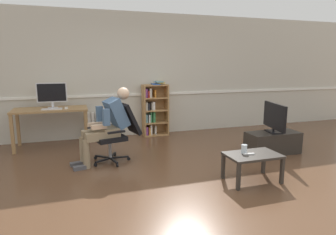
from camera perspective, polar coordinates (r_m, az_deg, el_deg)
The scene contains 15 objects.
ground_plane at distance 4.27m, azimuth 1.64°, elevation -11.43°, with size 18.00×18.00×0.00m, color brown.
back_wall at distance 6.52m, azimuth -6.22°, elevation 8.34°, with size 12.00×0.13×2.70m.
computer_desk at distance 5.97m, azimuth -22.23°, elevation 0.70°, with size 1.36×0.66×0.76m.
imac_monitor at distance 5.99m, azimuth -22.05°, elevation 4.45°, with size 0.56×0.14×0.49m.
keyboard at distance 5.81m, azimuth -22.02°, elevation 1.58°, with size 0.36×0.12×0.02m, color silver.
computer_mouse at distance 5.82m, azimuth -19.52°, elevation 1.81°, with size 0.06×0.10×0.03m, color white.
bookshelf at distance 6.46m, azimuth -2.89°, elevation 1.56°, with size 0.57×0.29×1.22m.
radiator at distance 6.43m, azimuth -12.46°, elevation -1.41°, with size 0.71×0.08×0.58m.
office_chair at distance 4.83m, azimuth -9.79°, elevation -2.45°, with size 0.82×0.65×0.97m.
person_seated at distance 4.74m, azimuth -11.95°, elevation -1.17°, with size 1.00×0.53×1.22m.
tv_stand at distance 5.57m, azimuth 20.04°, elevation -4.70°, with size 0.96×0.43×0.39m.
tv_screen at distance 5.47m, azimuth 20.36°, elevation 0.04°, with size 0.26×0.79×0.52m.
coffee_table at distance 4.14m, azimuth 16.43°, elevation -7.68°, with size 0.73×0.46×0.39m.
drinking_glass at distance 4.11m, azimuth 14.86°, elevation -6.05°, with size 0.08×0.08×0.12m, color silver.
spare_remote at distance 4.08m, azimuth 15.75°, elevation -6.98°, with size 0.04×0.15×0.02m, color white.
Camera 1 is at (-1.34, -3.72, 1.61)m, focal length 30.73 mm.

